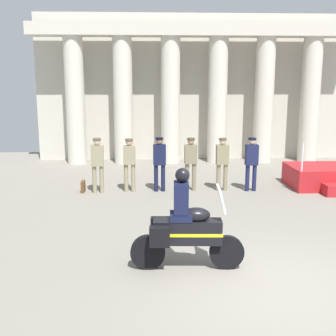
% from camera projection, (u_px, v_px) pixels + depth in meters
% --- Properties ---
extents(ground_plane, '(28.69, 28.69, 0.00)m').
position_uv_depth(ground_plane, '(272.00, 287.00, 7.28)').
color(ground_plane, gray).
extents(colonnade_backdrop, '(13.29, 1.63, 6.19)m').
position_uv_depth(colonnade_backdrop, '(193.00, 86.00, 18.22)').
color(colonnade_backdrop, beige).
rests_on(colonnade_backdrop, ground_plane).
extents(officer_in_row_0, '(0.39, 0.24, 1.71)m').
position_uv_depth(officer_in_row_0, '(98.00, 161.00, 13.16)').
color(officer_in_row_0, gray).
rests_on(officer_in_row_0, ground_plane).
extents(officer_in_row_1, '(0.39, 0.24, 1.67)m').
position_uv_depth(officer_in_row_1, '(129.00, 161.00, 13.34)').
color(officer_in_row_1, gray).
rests_on(officer_in_row_1, ground_plane).
extents(officer_in_row_2, '(0.39, 0.24, 1.70)m').
position_uv_depth(officer_in_row_2, '(160.00, 160.00, 13.38)').
color(officer_in_row_2, '#141938').
rests_on(officer_in_row_2, ground_plane).
extents(officer_in_row_3, '(0.39, 0.24, 1.67)m').
position_uv_depth(officer_in_row_3, '(191.00, 160.00, 13.47)').
color(officer_in_row_3, '#7A7056').
rests_on(officer_in_row_3, ground_plane).
extents(officer_in_row_4, '(0.39, 0.24, 1.67)m').
position_uv_depth(officer_in_row_4, '(222.00, 160.00, 13.48)').
color(officer_in_row_4, '#847A5B').
rests_on(officer_in_row_4, ground_plane).
extents(officer_in_row_5, '(0.39, 0.24, 1.68)m').
position_uv_depth(officer_in_row_5, '(252.00, 160.00, 13.42)').
color(officer_in_row_5, '#191E42').
rests_on(officer_in_row_5, ground_plane).
extents(motorcycle_with_rider, '(2.09, 0.72, 1.90)m').
position_uv_depth(motorcycle_with_rider, '(184.00, 228.00, 7.84)').
color(motorcycle_with_rider, black).
rests_on(motorcycle_with_rider, ground_plane).
extents(briefcase_on_ground, '(0.10, 0.32, 0.36)m').
position_uv_depth(briefcase_on_ground, '(83.00, 186.00, 13.43)').
color(briefcase_on_ground, brown).
rests_on(briefcase_on_ground, ground_plane).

